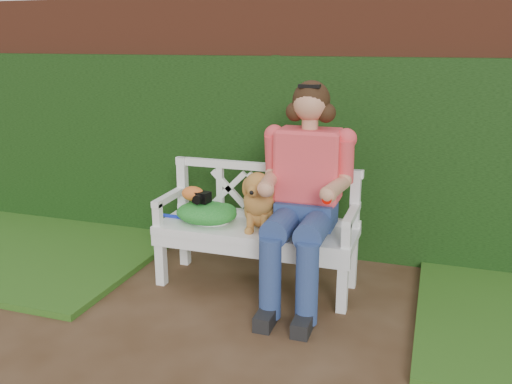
% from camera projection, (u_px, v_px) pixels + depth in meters
% --- Properties ---
extents(ground, '(60.00, 60.00, 0.00)m').
position_uv_depth(ground, '(229.00, 343.00, 3.40)').
color(ground, '#3D2614').
extents(brick_wall, '(10.00, 0.30, 2.20)m').
position_uv_depth(brick_wall, '(304.00, 125.00, 4.83)').
color(brick_wall, brown).
rests_on(brick_wall, ground).
extents(ivy_hedge, '(10.00, 0.18, 1.70)m').
position_uv_depth(ivy_hedge, '(298.00, 157.00, 4.70)').
color(ivy_hedge, '#204717').
rests_on(ivy_hedge, ground).
extents(grass_left, '(2.60, 2.00, 0.05)m').
position_uv_depth(grass_left, '(20.00, 245.00, 4.94)').
color(grass_left, '#1D4118').
rests_on(grass_left, ground).
extents(garden_bench, '(1.63, 0.76, 0.48)m').
position_uv_depth(garden_bench, '(256.00, 256.00, 4.13)').
color(garden_bench, white).
rests_on(garden_bench, ground).
extents(seated_woman, '(0.85, 1.03, 1.62)m').
position_uv_depth(seated_woman, '(306.00, 189.00, 3.84)').
color(seated_woman, '#EA5359').
rests_on(seated_woman, ground).
extents(dog, '(0.42, 0.49, 0.46)m').
position_uv_depth(dog, '(262.00, 199.00, 3.97)').
color(dog, '#B75E27').
rests_on(dog, garden_bench).
extents(tennis_racket, '(0.63, 0.46, 0.03)m').
position_uv_depth(tennis_racket, '(206.00, 220.00, 4.17)').
color(tennis_racket, silver).
rests_on(tennis_racket, garden_bench).
extents(green_bag, '(0.50, 0.40, 0.16)m').
position_uv_depth(green_bag, '(206.00, 212.00, 4.13)').
color(green_bag, '#2B8C36').
rests_on(green_bag, garden_bench).
extents(camera_item, '(0.13, 0.11, 0.08)m').
position_uv_depth(camera_item, '(202.00, 197.00, 4.10)').
color(camera_item, black).
rests_on(camera_item, green_bag).
extents(baseball_glove, '(0.19, 0.15, 0.11)m').
position_uv_depth(baseball_glove, '(193.00, 194.00, 4.13)').
color(baseball_glove, orange).
rests_on(baseball_glove, green_bag).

